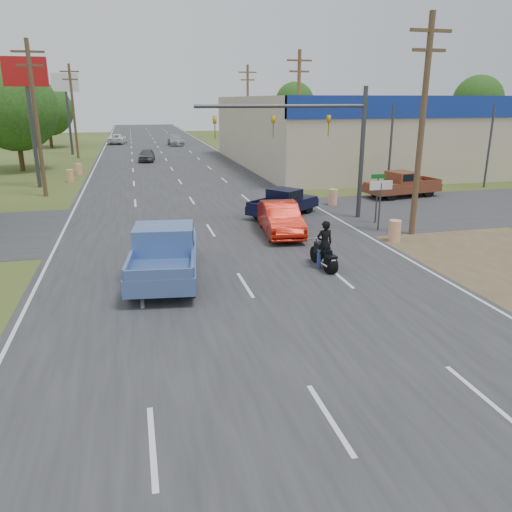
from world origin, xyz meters
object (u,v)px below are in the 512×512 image
object	(u,v)px
distant_car_grey	(147,155)
distant_car_silver	(176,140)
motorcycle	(324,257)
brown_pickup	(401,184)
rider	(324,246)
navy_pickup	(284,202)
distant_car_white	(117,139)
red_convertible	(280,219)
blue_pickup	(165,251)

from	to	relation	value
distant_car_grey	distant_car_silver	size ratio (longest dim) A/B	0.76
motorcycle	brown_pickup	distance (m)	16.66
rider	navy_pickup	xyz separation A→B (m)	(1.23, 9.32, -0.14)
distant_car_grey	brown_pickup	bearing A→B (deg)	-51.07
motorcycle	navy_pickup	bearing A→B (deg)	78.12
distant_car_grey	rider	bearing A→B (deg)	-75.63
motorcycle	distant_car_silver	xyz separation A→B (m)	(-0.69, 56.90, 0.27)
brown_pickup	distant_car_white	size ratio (longest dim) A/B	1.07
rider	distant_car_grey	world-z (taller)	rider
brown_pickup	distant_car_white	xyz separation A→B (m)	(-19.44, 48.38, -0.16)
red_convertible	distant_car_grey	bearing A→B (deg)	105.11
blue_pickup	brown_pickup	size ratio (longest dim) A/B	1.15
navy_pickup	distant_car_silver	xyz separation A→B (m)	(-1.92, 47.53, -0.03)
rider	distant_car_silver	distance (m)	56.85
blue_pickup	distant_car_silver	xyz separation A→B (m)	(5.36, 56.36, -0.26)
red_convertible	navy_pickup	distance (m)	4.15
red_convertible	distant_car_silver	world-z (taller)	red_convertible
distant_car_grey	distant_car_silver	xyz separation A→B (m)	(4.78, 19.20, 0.08)
rider	brown_pickup	size ratio (longest dim) A/B	0.34
motorcycle	distant_car_white	bearing A→B (deg)	93.86
brown_pickup	distant_car_silver	bearing A→B (deg)	4.99
blue_pickup	distant_car_silver	world-z (taller)	blue_pickup
motorcycle	navy_pickup	world-z (taller)	navy_pickup
brown_pickup	distant_car_grey	xyz separation A→B (m)	(-15.97, 24.76, -0.20)
distant_car_white	rider	bearing A→B (deg)	105.95
distant_car_silver	red_convertible	bearing A→B (deg)	-90.39
motorcycle	blue_pickup	bearing A→B (deg)	170.51
red_convertible	distant_car_white	bearing A→B (deg)	104.70
navy_pickup	distant_car_white	size ratio (longest dim) A/B	0.94
blue_pickup	navy_pickup	size ratio (longest dim) A/B	1.31
distant_car_grey	navy_pickup	bearing A→B (deg)	-70.59
red_convertible	distant_car_white	xyz separation A→B (m)	(-8.77, 55.85, -0.08)
red_convertible	distant_car_white	size ratio (longest dim) A/B	0.93
red_convertible	motorcycle	world-z (taller)	red_convertible
navy_pickup	motorcycle	bearing A→B (deg)	-43.87
blue_pickup	distant_car_white	xyz separation A→B (m)	(-2.89, 60.78, -0.29)
rider	distant_car_white	xyz separation A→B (m)	(-8.94, 61.26, -0.21)
red_convertible	rider	bearing A→B (deg)	-82.43
red_convertible	blue_pickup	xyz separation A→B (m)	(-5.88, -4.93, 0.22)
red_convertible	rider	world-z (taller)	rider
motorcycle	rider	xyz separation A→B (m)	(-0.00, 0.05, 0.43)
navy_pickup	blue_pickup	bearing A→B (deg)	-75.92
motorcycle	blue_pickup	size ratio (longest dim) A/B	0.34
rider	navy_pickup	bearing A→B (deg)	-101.94
motorcycle	rider	bearing A→B (deg)	90.00
motorcycle	distant_car_silver	distance (m)	56.90
blue_pickup	navy_pickup	xyz separation A→B (m)	(7.28, 8.84, -0.23)
brown_pickup	distant_car_grey	size ratio (longest dim) A/B	1.39
motorcycle	rider	distance (m)	0.44
distant_car_grey	distant_car_white	distance (m)	23.87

